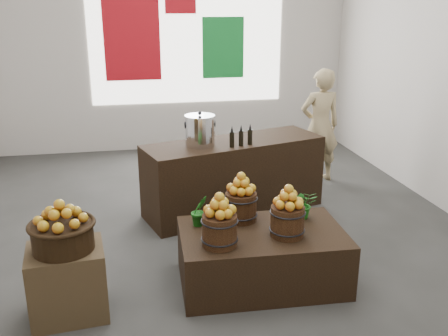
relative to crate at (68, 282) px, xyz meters
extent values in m
plane|color=#383835|center=(1.28, 1.28, -0.29)|extent=(7.00, 7.00, 0.00)
cube|color=#BAB3AC|center=(1.28, 4.78, 1.71)|extent=(6.00, 0.04, 4.00)
cube|color=white|center=(1.58, 4.76, 1.71)|extent=(3.20, 0.02, 2.40)
cube|color=#A50C16|center=(0.68, 4.75, 1.61)|extent=(0.90, 0.04, 1.40)
cube|color=#12752B|center=(2.18, 4.75, 1.41)|extent=(0.70, 0.04, 1.00)
cube|color=#503C25|center=(0.00, 0.00, 0.00)|extent=(0.64, 0.54, 0.59)
cylinder|color=black|center=(0.00, 0.00, 0.40)|extent=(0.47, 0.47, 0.21)
cube|color=black|center=(1.66, 0.19, -0.04)|extent=(1.48, 0.94, 0.50)
cylinder|color=#39220F|center=(1.24, 0.00, 0.34)|extent=(0.29, 0.29, 0.27)
cylinder|color=#39220F|center=(1.84, 0.07, 0.34)|extent=(0.29, 0.29, 0.27)
cylinder|color=#39220F|center=(1.52, 0.46, 0.34)|extent=(0.29, 0.29, 0.27)
imported|color=#135511|center=(2.10, 0.41, 0.35)|extent=(0.28, 0.25, 0.28)
imported|color=#135511|center=(1.13, 0.42, 0.35)|extent=(0.19, 0.18, 0.29)
cube|color=black|center=(1.75, 1.85, 0.14)|extent=(2.25, 1.26, 0.88)
cylinder|color=silver|center=(1.33, 1.73, 0.75)|extent=(0.33, 0.33, 0.33)
imported|color=tan|center=(3.16, 2.71, 0.50)|extent=(0.59, 0.40, 1.59)
camera|label=1|loc=(0.56, -3.67, 2.13)|focal=40.00mm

